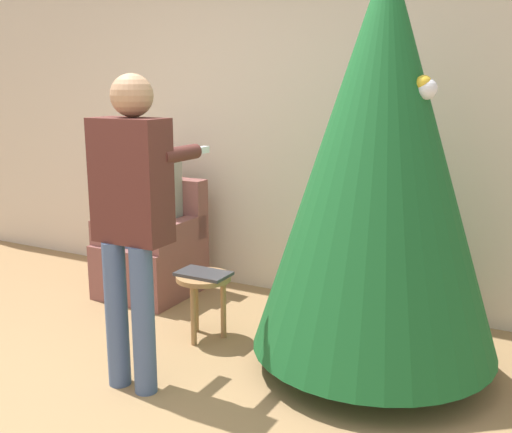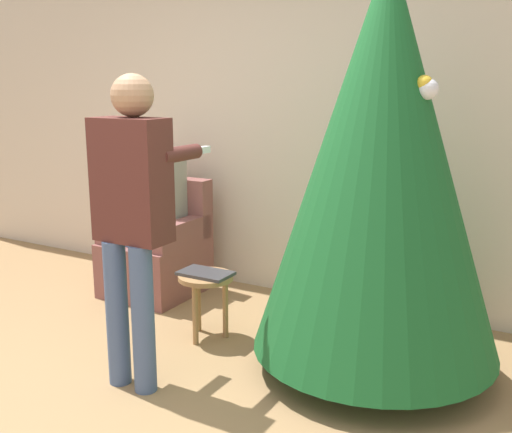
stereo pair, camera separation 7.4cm
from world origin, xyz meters
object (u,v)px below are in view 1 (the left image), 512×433
(person_seated, at_px, (150,208))
(side_stool, at_px, (204,287))
(armchair, at_px, (154,253))
(christmas_tree, at_px, (380,159))
(person_standing, at_px, (132,207))

(person_seated, relative_size, side_stool, 2.94)
(armchair, xyz_separation_m, side_stool, (0.82, -0.55, 0.03))
(armchair, relative_size, side_stool, 2.08)
(christmas_tree, distance_m, person_standing, 1.33)
(person_standing, distance_m, side_stool, 0.93)
(person_seated, xyz_separation_m, side_stool, (0.82, -0.53, -0.33))
(person_seated, height_order, person_standing, person_standing)
(armchair, bearing_deg, person_seated, -90.00)
(person_seated, height_order, side_stool, person_seated)
(christmas_tree, relative_size, person_seated, 1.84)
(christmas_tree, bearing_deg, person_seated, 167.68)
(person_standing, relative_size, side_stool, 3.93)
(christmas_tree, height_order, person_standing, christmas_tree)
(armchair, distance_m, side_stool, 0.99)
(armchair, distance_m, person_seated, 0.36)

